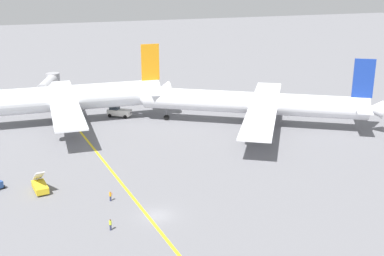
# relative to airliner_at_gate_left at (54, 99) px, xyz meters

# --- Properties ---
(ground_plane) EXTENTS (600.00, 600.00, 0.00)m
(ground_plane) POSITION_rel_airliner_at_gate_left_xyz_m (9.31, -52.13, -5.98)
(ground_plane) COLOR slate
(taxiway_stripe) EXTENTS (9.94, 119.67, 0.01)m
(taxiway_stripe) POSITION_rel_airliner_at_gate_left_xyz_m (7.15, -42.13, -5.97)
(taxiway_stripe) COLOR yellow
(taxiway_stripe) RESTS_ON ground
(airliner_at_gate_left) EXTENTS (56.15, 46.50, 17.80)m
(airliner_at_gate_left) POSITION_rel_airliner_at_gate_left_xyz_m (0.00, 0.00, 0.00)
(airliner_at_gate_left) COLOR white
(airliner_at_gate_left) RESTS_ON ground
(airliner_being_pushed) EXTENTS (50.29, 45.29, 16.41)m
(airliner_being_pushed) POSITION_rel_airliner_at_gate_left_xyz_m (43.20, -17.27, -0.69)
(airliner_being_pushed) COLOR silver
(airliner_being_pushed) RESTS_ON ground
(pushback_tug) EXTENTS (7.92, 6.41, 3.04)m
(pushback_tug) POSITION_rel_airliner_at_gate_left_xyz_m (15.21, 0.91, -4.69)
(pushback_tug) COLOR white
(pushback_tug) RESTS_ON ground
(gse_stair_truck_yellow) EXTENTS (2.54, 4.81, 4.06)m
(gse_stair_truck_yellow) POSITION_rel_airliner_at_gate_left_xyz_m (-6.16, -37.47, -4.95)
(gse_stair_truck_yellow) COLOR gold
(gse_stair_truck_yellow) RESTS_ON ground
(ground_crew_marshaller_foreground) EXTENTS (0.45, 0.38, 1.63)m
(ground_crew_marshaller_foreground) POSITION_rel_airliner_at_gate_left_xyz_m (3.85, -44.90, -5.13)
(ground_crew_marshaller_foreground) COLOR #2D3351
(ground_crew_marshaller_foreground) RESTS_ON ground
(ground_crew_wing_walker_right) EXTENTS (0.36, 0.36, 1.68)m
(ground_crew_wing_walker_right) POSITION_rel_airliner_at_gate_left_xyz_m (2.03, -53.94, -5.10)
(ground_crew_wing_walker_right) COLOR #2D3351
(ground_crew_wing_walker_right) RESTS_ON ground
(jet_bridge) EXTENTS (7.57, 16.08, 6.35)m
(jet_bridge) POSITION_rel_airliner_at_gate_left_xyz_m (1.00, 25.39, -1.42)
(jet_bridge) COLOR #B7B7BC
(jet_bridge) RESTS_ON ground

